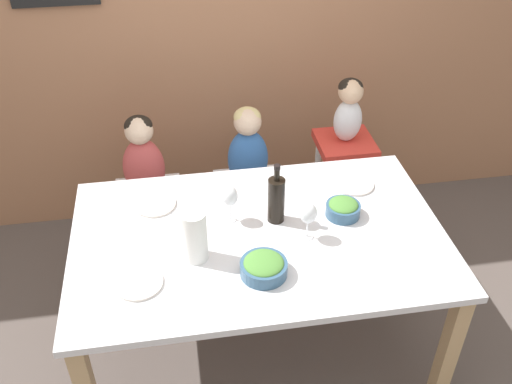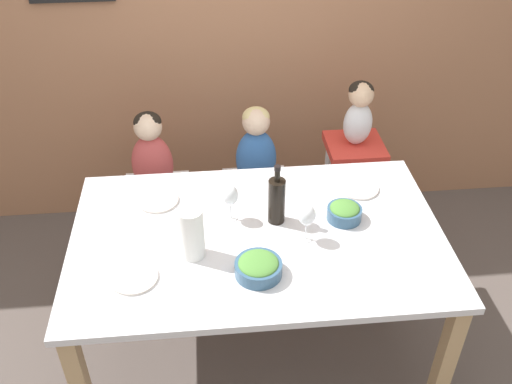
% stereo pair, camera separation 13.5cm
% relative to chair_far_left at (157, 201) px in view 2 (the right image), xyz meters
% --- Properties ---
extents(ground_plane, '(14.00, 14.00, 0.00)m').
position_rel_chair_far_left_xyz_m(ground_plane, '(0.53, -0.80, -0.40)').
color(ground_plane, '#564C47').
extents(wall_back, '(10.00, 0.09, 2.70)m').
position_rel_chair_far_left_xyz_m(wall_back, '(0.52, 0.49, 0.95)').
color(wall_back, '#9E6B4C').
rests_on(wall_back, ground_plane).
extents(dining_table, '(1.70, 1.07, 0.78)m').
position_rel_chair_far_left_xyz_m(dining_table, '(0.53, -0.80, 0.29)').
color(dining_table, silver).
rests_on(dining_table, ground_plane).
extents(chair_far_left, '(0.39, 0.39, 0.48)m').
position_rel_chair_far_left_xyz_m(chair_far_left, '(0.00, 0.00, 0.00)').
color(chair_far_left, silver).
rests_on(chair_far_left, ground_plane).
extents(chair_far_center, '(0.39, 0.39, 0.48)m').
position_rel_chair_far_left_xyz_m(chair_far_center, '(0.60, 0.00, 0.00)').
color(chair_far_center, silver).
rests_on(chair_far_center, ground_plane).
extents(chair_right_highchair, '(0.33, 0.33, 0.74)m').
position_rel_chair_far_left_xyz_m(chair_right_highchair, '(1.18, -0.00, 0.17)').
color(chair_right_highchair, silver).
rests_on(chair_right_highchair, ground_plane).
extents(person_child_left, '(0.24, 0.18, 0.51)m').
position_rel_chair_far_left_xyz_m(person_child_left, '(-0.00, 0.00, 0.34)').
color(person_child_left, '#C64C4C').
rests_on(person_child_left, chair_far_left).
extents(person_child_center, '(0.24, 0.18, 0.51)m').
position_rel_chair_far_left_xyz_m(person_child_center, '(0.60, 0.00, 0.34)').
color(person_child_center, '#3366B2').
rests_on(person_child_center, chair_far_center).
extents(person_baby_right, '(0.17, 0.15, 0.39)m').
position_rel_chair_far_left_xyz_m(person_baby_right, '(1.18, 0.00, 0.56)').
color(person_baby_right, silver).
rests_on(person_baby_right, chair_right_highchair).
extents(wine_bottle, '(0.08, 0.08, 0.31)m').
position_rel_chair_far_left_xyz_m(wine_bottle, '(0.62, -0.71, 0.50)').
color(wine_bottle, black).
rests_on(wine_bottle, dining_table).
extents(paper_towel_roll, '(0.11, 0.11, 0.24)m').
position_rel_chair_far_left_xyz_m(paper_towel_roll, '(0.23, -0.91, 0.50)').
color(paper_towel_roll, white).
rests_on(paper_towel_roll, dining_table).
extents(wine_glass_near, '(0.08, 0.08, 0.19)m').
position_rel_chair_far_left_xyz_m(wine_glass_near, '(0.74, -0.86, 0.51)').
color(wine_glass_near, white).
rests_on(wine_glass_near, dining_table).
extents(wine_glass_far, '(0.08, 0.08, 0.19)m').
position_rel_chair_far_left_xyz_m(wine_glass_far, '(0.41, -0.68, 0.51)').
color(wine_glass_far, white).
rests_on(wine_glass_far, dining_table).
extents(salad_bowl_large, '(0.20, 0.20, 0.08)m').
position_rel_chair_far_left_xyz_m(salad_bowl_large, '(0.51, -1.06, 0.42)').
color(salad_bowl_large, '#335675').
rests_on(salad_bowl_large, dining_table).
extents(salad_bowl_small, '(0.16, 0.16, 0.08)m').
position_rel_chair_far_left_xyz_m(salad_bowl_small, '(0.94, -0.73, 0.42)').
color(salad_bowl_small, '#335675').
rests_on(salad_bowl_small, dining_table).
extents(dinner_plate_front_left, '(0.20, 0.20, 0.01)m').
position_rel_chair_far_left_xyz_m(dinner_plate_front_left, '(-0.01, -1.04, 0.39)').
color(dinner_plate_front_left, silver).
rests_on(dinner_plate_front_left, dining_table).
extents(dinner_plate_back_left, '(0.20, 0.20, 0.01)m').
position_rel_chair_far_left_xyz_m(dinner_plate_back_left, '(0.07, -0.51, 0.39)').
color(dinner_plate_back_left, silver).
rests_on(dinner_plate_back_left, dining_table).
extents(dinner_plate_back_right, '(0.20, 0.20, 0.01)m').
position_rel_chair_far_left_xyz_m(dinner_plate_back_right, '(1.07, -0.50, 0.39)').
color(dinner_plate_back_right, silver).
rests_on(dinner_plate_back_right, dining_table).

